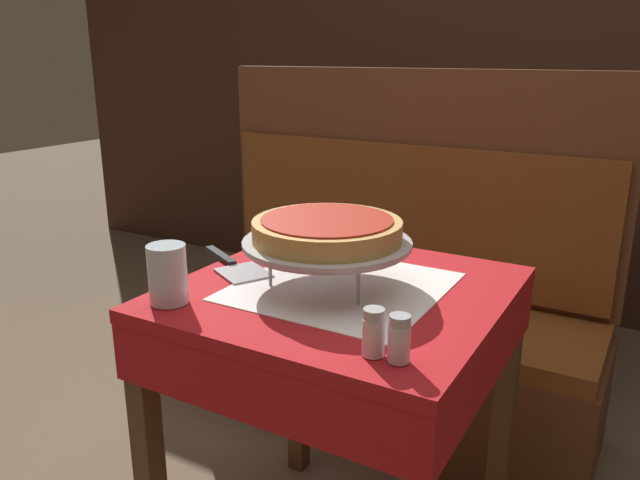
{
  "coord_description": "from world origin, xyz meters",
  "views": [
    {
      "loc": [
        0.59,
        -1.12,
        1.26
      ],
      "look_at": [
        -0.03,
        -0.04,
        0.88
      ],
      "focal_mm": 35.0,
      "sensor_mm": 36.0,
      "label": 1
    }
  ],
  "objects_px": {
    "pizza_server": "(233,265)",
    "salt_shaker": "(374,332)",
    "dining_table_front": "(341,331)",
    "water_glass_near": "(168,274)",
    "dining_table_rear": "(495,196)",
    "condiment_caddy": "(520,160)",
    "deep_dish_pizza": "(327,229)",
    "pepper_shaker": "(399,339)",
    "booth_bench": "(388,324)",
    "pizza_pan_stand": "(327,245)"
  },
  "relations": [
    {
      "from": "pizza_server",
      "to": "salt_shaker",
      "type": "bearing_deg",
      "value": -26.76
    },
    {
      "from": "dining_table_front",
      "to": "water_glass_near",
      "type": "bearing_deg",
      "value": -135.46
    },
    {
      "from": "dining_table_rear",
      "to": "salt_shaker",
      "type": "height_order",
      "value": "salt_shaker"
    },
    {
      "from": "water_glass_near",
      "to": "condiment_caddy",
      "type": "distance_m",
      "value": 1.9
    },
    {
      "from": "deep_dish_pizza",
      "to": "pepper_shaker",
      "type": "height_order",
      "value": "deep_dish_pizza"
    },
    {
      "from": "dining_table_front",
      "to": "condiment_caddy",
      "type": "relative_size",
      "value": 4.58
    },
    {
      "from": "booth_bench",
      "to": "deep_dish_pizza",
      "type": "relative_size",
      "value": 4.48
    },
    {
      "from": "dining_table_rear",
      "to": "condiment_caddy",
      "type": "bearing_deg",
      "value": 55.84
    },
    {
      "from": "dining_table_front",
      "to": "condiment_caddy",
      "type": "bearing_deg",
      "value": 89.65
    },
    {
      "from": "condiment_caddy",
      "to": "pepper_shaker",
      "type": "bearing_deg",
      "value": -82.93
    },
    {
      "from": "pizza_server",
      "to": "condiment_caddy",
      "type": "xyz_separation_m",
      "value": [
        0.29,
        1.64,
        0.04
      ]
    },
    {
      "from": "pizza_server",
      "to": "condiment_caddy",
      "type": "height_order",
      "value": "condiment_caddy"
    },
    {
      "from": "pepper_shaker",
      "to": "pizza_pan_stand",
      "type": "bearing_deg",
      "value": 138.06
    },
    {
      "from": "pizza_pan_stand",
      "to": "pizza_server",
      "type": "distance_m",
      "value": 0.27
    },
    {
      "from": "dining_table_rear",
      "to": "pizza_server",
      "type": "xyz_separation_m",
      "value": [
        -0.22,
        -1.54,
        0.11
      ]
    },
    {
      "from": "pepper_shaker",
      "to": "condiment_caddy",
      "type": "bearing_deg",
      "value": 97.07
    },
    {
      "from": "water_glass_near",
      "to": "booth_bench",
      "type": "bearing_deg",
      "value": 86.5
    },
    {
      "from": "deep_dish_pizza",
      "to": "salt_shaker",
      "type": "relative_size",
      "value": 3.85
    },
    {
      "from": "deep_dish_pizza",
      "to": "pizza_pan_stand",
      "type": "bearing_deg",
      "value": 90.0
    },
    {
      "from": "pizza_pan_stand",
      "to": "deep_dish_pizza",
      "type": "xyz_separation_m",
      "value": [
        0.0,
        -0.0,
        0.03
      ]
    },
    {
      "from": "dining_table_front",
      "to": "pizza_pan_stand",
      "type": "bearing_deg",
      "value": -156.76
    },
    {
      "from": "dining_table_rear",
      "to": "salt_shaker",
      "type": "bearing_deg",
      "value": -81.8
    },
    {
      "from": "dining_table_rear",
      "to": "deep_dish_pizza",
      "type": "distance_m",
      "value": 1.56
    },
    {
      "from": "pizza_server",
      "to": "pepper_shaker",
      "type": "xyz_separation_m",
      "value": [
        0.53,
        -0.24,
        0.04
      ]
    },
    {
      "from": "dining_table_rear",
      "to": "condiment_caddy",
      "type": "relative_size",
      "value": 4.55
    },
    {
      "from": "salt_shaker",
      "to": "condiment_caddy",
      "type": "distance_m",
      "value": 1.89
    },
    {
      "from": "deep_dish_pizza",
      "to": "pizza_server",
      "type": "height_order",
      "value": "deep_dish_pizza"
    },
    {
      "from": "salt_shaker",
      "to": "water_glass_near",
      "type": "bearing_deg",
      "value": 179.77
    },
    {
      "from": "dining_table_front",
      "to": "condiment_caddy",
      "type": "distance_m",
      "value": 1.63
    },
    {
      "from": "dining_table_rear",
      "to": "booth_bench",
      "type": "distance_m",
      "value": 0.87
    },
    {
      "from": "dining_table_rear",
      "to": "pizza_pan_stand",
      "type": "xyz_separation_m",
      "value": [
        0.03,
        -1.54,
        0.2
      ]
    },
    {
      "from": "dining_table_rear",
      "to": "pizza_server",
      "type": "distance_m",
      "value": 1.56
    },
    {
      "from": "salt_shaker",
      "to": "condiment_caddy",
      "type": "height_order",
      "value": "condiment_caddy"
    },
    {
      "from": "condiment_caddy",
      "to": "water_glass_near",
      "type": "bearing_deg",
      "value": -98.15
    },
    {
      "from": "pizza_pan_stand",
      "to": "pizza_server",
      "type": "height_order",
      "value": "pizza_pan_stand"
    },
    {
      "from": "dining_table_rear",
      "to": "pizza_server",
      "type": "bearing_deg",
      "value": -98.23
    },
    {
      "from": "pizza_pan_stand",
      "to": "booth_bench",
      "type": "bearing_deg",
      "value": 102.9
    },
    {
      "from": "pizza_server",
      "to": "condiment_caddy",
      "type": "bearing_deg",
      "value": 79.92
    },
    {
      "from": "pizza_server",
      "to": "salt_shaker",
      "type": "xyz_separation_m",
      "value": [
        0.48,
        -0.24,
        0.04
      ]
    },
    {
      "from": "condiment_caddy",
      "to": "pizza_pan_stand",
      "type": "bearing_deg",
      "value": -91.36
    },
    {
      "from": "pizza_pan_stand",
      "to": "dining_table_rear",
      "type": "bearing_deg",
      "value": 91.12
    },
    {
      "from": "salt_shaker",
      "to": "pepper_shaker",
      "type": "height_order",
      "value": "salt_shaker"
    },
    {
      "from": "condiment_caddy",
      "to": "pizza_server",
      "type": "bearing_deg",
      "value": -100.08
    },
    {
      "from": "water_glass_near",
      "to": "condiment_caddy",
      "type": "relative_size",
      "value": 0.72
    },
    {
      "from": "salt_shaker",
      "to": "condiment_caddy",
      "type": "relative_size",
      "value": 0.49
    },
    {
      "from": "water_glass_near",
      "to": "salt_shaker",
      "type": "relative_size",
      "value": 1.46
    },
    {
      "from": "water_glass_near",
      "to": "condiment_caddy",
      "type": "bearing_deg",
      "value": 81.85
    },
    {
      "from": "water_glass_near",
      "to": "salt_shaker",
      "type": "distance_m",
      "value": 0.46
    },
    {
      "from": "deep_dish_pizza",
      "to": "salt_shaker",
      "type": "distance_m",
      "value": 0.34
    },
    {
      "from": "pepper_shaker",
      "to": "condiment_caddy",
      "type": "relative_size",
      "value": 0.48
    }
  ]
}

